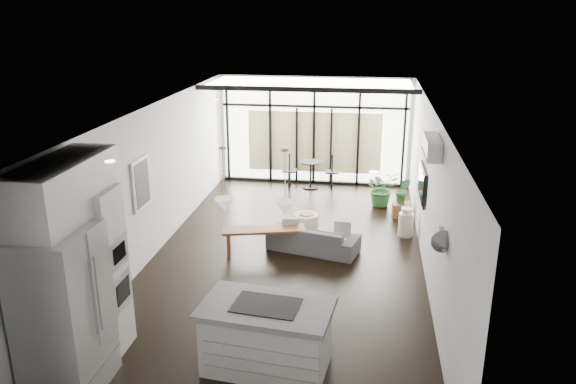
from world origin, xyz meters
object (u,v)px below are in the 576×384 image
(island, at_px, (267,337))
(console_bench, at_px, (264,241))
(fridge, at_px, (64,313))
(milk_can, at_px, (406,222))
(tv, at_px, (422,184))
(pouf, at_px, (306,224))
(sofa, at_px, (313,234))

(island, relative_size, console_bench, 1.06)
(fridge, relative_size, milk_can, 3.45)
(fridge, bearing_deg, console_bench, 69.57)
(island, xyz_separation_m, console_bench, (-0.71, 3.51, -0.20))
(island, distance_m, tv, 4.83)
(island, relative_size, milk_can, 2.75)
(island, distance_m, console_bench, 3.58)
(tv, bearing_deg, island, -117.79)
(island, relative_size, pouf, 3.23)
(sofa, bearing_deg, milk_can, -136.28)
(tv, bearing_deg, milk_can, 110.23)
(fridge, height_order, console_bench, fridge)
(sofa, height_order, console_bench, sofa)
(island, bearing_deg, sofa, 93.41)
(sofa, bearing_deg, tv, -153.25)
(sofa, distance_m, tv, 2.27)
(console_bench, height_order, tv, tv)
(island, bearing_deg, fridge, -155.44)
(milk_can, bearing_deg, console_bench, -155.01)
(island, distance_m, sofa, 3.77)
(island, height_order, tv, tv)
(island, relative_size, fridge, 0.80)
(fridge, relative_size, console_bench, 1.33)
(fridge, xyz_separation_m, sofa, (2.50, 4.51, -0.70))
(sofa, distance_m, pouf, 0.89)
(fridge, bearing_deg, tv, 47.66)
(sofa, xyz_separation_m, tv, (2.01, 0.44, 0.96))
(fridge, height_order, milk_can, fridge)
(sofa, bearing_deg, console_bench, 30.25)
(sofa, relative_size, console_bench, 1.11)
(pouf, height_order, milk_can, milk_can)
(sofa, distance_m, console_bench, 0.96)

